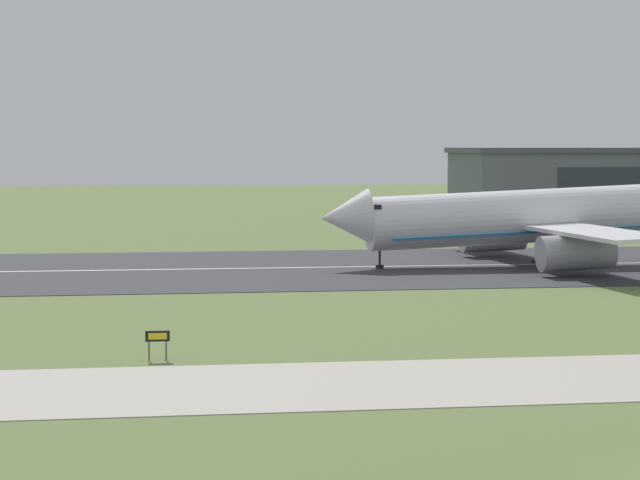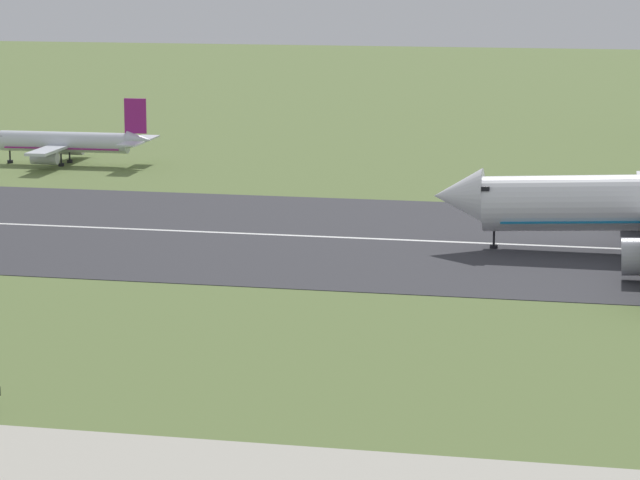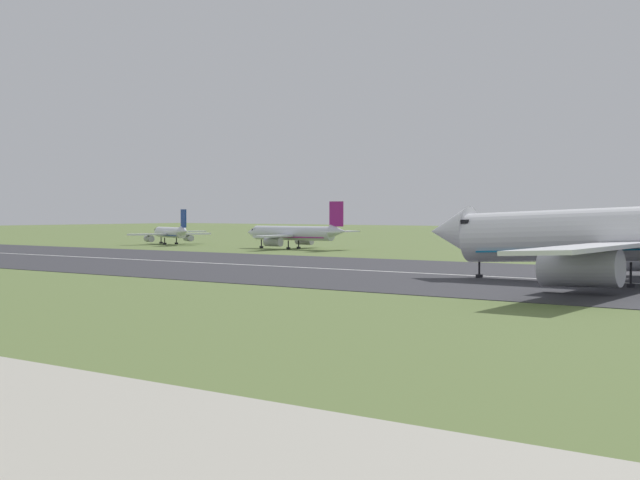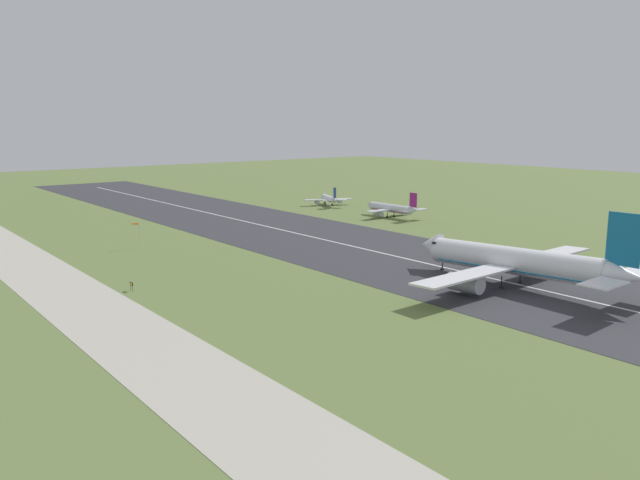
% 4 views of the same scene
% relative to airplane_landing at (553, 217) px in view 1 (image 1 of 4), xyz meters
% --- Properties ---
extents(ground_plane, '(754.25, 754.25, 0.00)m').
position_rel_airplane_landing_xyz_m(ground_plane, '(-27.29, -49.06, -5.26)').
color(ground_plane, olive).
extents(runway_strip, '(514.25, 51.15, 0.06)m').
position_rel_airplane_landing_xyz_m(runway_strip, '(-27.29, 1.89, -5.23)').
color(runway_strip, '#333338').
rests_on(runway_strip, ground_plane).
extents(runway_centreline, '(462.83, 0.70, 0.01)m').
position_rel_airplane_landing_xyz_m(runway_centreline, '(-27.29, 1.89, -5.20)').
color(runway_centreline, silver).
rests_on(runway_centreline, runway_strip).
extents(taxiway_road, '(385.69, 16.31, 0.05)m').
position_rel_airplane_landing_xyz_m(taxiway_road, '(-27.29, -75.11, -5.24)').
color(taxiway_road, '#B2AD9E').
rests_on(taxiway_road, ground_plane).
extents(airplane_landing, '(51.98, 56.27, 18.00)m').
position_rel_airplane_landing_xyz_m(airplane_landing, '(0.00, 0.00, 0.00)').
color(airplane_landing, white).
rests_on(airplane_landing, ground_plane).
extents(airplane_parked_centre, '(19.95, 19.18, 8.00)m').
position_rel_airplane_landing_xyz_m(airplane_parked_centre, '(32.48, 59.00, -2.71)').
color(airplane_parked_centre, silver).
rests_on(airplane_parked_centre, ground_plane).
extents(runway_sign, '(1.47, 0.13, 1.82)m').
position_rel_airplane_landing_xyz_m(runway_sign, '(-46.34, -64.32, -3.91)').
color(runway_sign, '#4C4C51').
rests_on(runway_sign, ground_plane).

